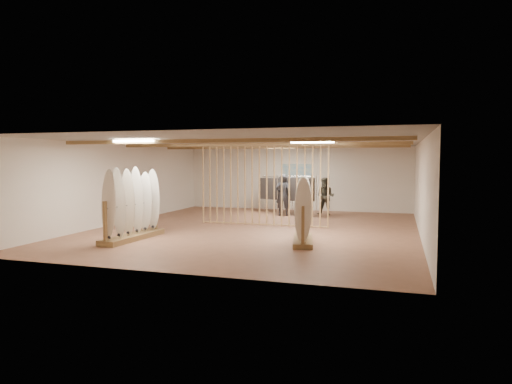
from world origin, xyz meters
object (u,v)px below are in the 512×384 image
(rack_right, at_px, (303,220))
(clothing_rack_b, at_px, (297,189))
(clothing_rack_a, at_px, (276,189))
(shopper_b, at_px, (326,194))
(rack_left, at_px, (133,216))
(shopper_a, at_px, (283,192))

(rack_right, height_order, clothing_rack_b, rack_right)
(clothing_rack_a, relative_size, clothing_rack_b, 0.96)
(shopper_b, bearing_deg, clothing_rack_a, -174.84)
(clothing_rack_a, bearing_deg, rack_left, -84.22)
(rack_left, relative_size, shopper_a, 1.30)
(rack_right, bearing_deg, clothing_rack_a, 99.86)
(shopper_a, xyz_separation_m, shopper_b, (1.59, 0.71, -0.08))
(clothing_rack_a, xyz_separation_m, shopper_a, (0.55, -0.87, -0.08))
(clothing_rack_a, relative_size, shopper_b, 0.91)
(clothing_rack_b, height_order, shopper_a, shopper_a)
(clothing_rack_b, xyz_separation_m, shopper_a, (-0.50, -0.22, -0.12))
(rack_right, relative_size, shopper_a, 1.04)
(shopper_a, bearing_deg, clothing_rack_a, -62.31)
(clothing_rack_b, relative_size, shopper_b, 0.95)
(rack_left, height_order, clothing_rack_b, rack_left)
(rack_left, relative_size, rack_right, 1.25)
(rack_right, height_order, clothing_rack_a, rack_right)
(rack_right, relative_size, clothing_rack_a, 1.25)
(clothing_rack_b, relative_size, shopper_a, 0.86)
(rack_left, bearing_deg, shopper_b, 62.77)
(shopper_a, distance_m, shopper_b, 1.74)
(rack_left, xyz_separation_m, shopper_b, (4.28, 7.30, 0.19))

